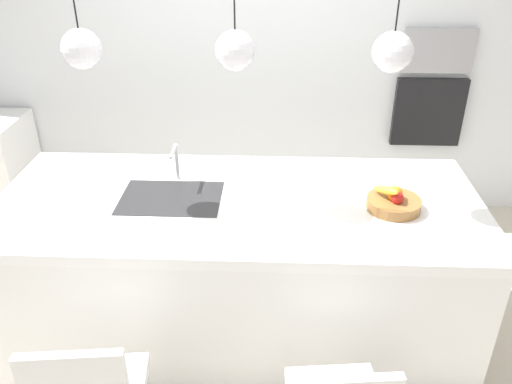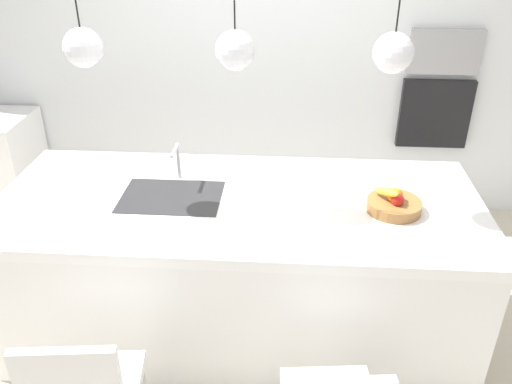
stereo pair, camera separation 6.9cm
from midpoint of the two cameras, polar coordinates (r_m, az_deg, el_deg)
floor at (r=3.48m, az=-1.11°, el=-14.24°), size 6.60×6.60×0.00m
back_wall at (r=4.33m, az=0.69°, el=14.40°), size 6.00×0.10×2.60m
kitchen_island at (r=3.18m, az=-1.19°, el=-8.07°), size 2.71×1.15×0.93m
sink_basin at (r=2.98m, az=-8.51°, el=-0.60°), size 0.56×0.40×0.02m
faucet at (r=3.10m, az=-7.92°, el=3.71°), size 0.02×0.17×0.22m
fruit_bowl at (r=2.90m, az=15.36°, el=-1.23°), size 0.29×0.29×0.16m
microwave at (r=4.39m, az=20.25°, el=14.11°), size 0.54×0.08×0.34m
oven at (r=4.53m, az=19.19°, el=8.03°), size 0.56×0.08×0.56m
pendant_light_left at (r=2.79m, az=-17.56°, el=14.73°), size 0.20×0.20×0.80m
pendant_light_center at (r=2.62m, az=-1.48°, el=15.14°), size 0.20×0.20×0.80m
pendant_light_right at (r=2.66m, az=15.41°, el=14.36°), size 0.20×0.20×0.80m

